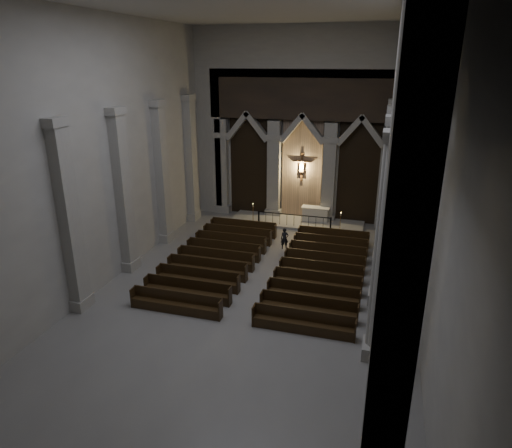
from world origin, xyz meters
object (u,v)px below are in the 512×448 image
(altar, at_px, (315,214))
(altar_rail, at_px, (294,219))
(pews, at_px, (267,267))
(worshipper, at_px, (285,239))
(candle_stand_right, at_px, (340,226))
(candle_stand_left, at_px, (253,218))

(altar, height_order, altar_rail, altar)
(pews, height_order, worshipper, worshipper)
(candle_stand_right, relative_size, pews, 0.13)
(candle_stand_right, relative_size, worshipper, 1.04)
(altar, distance_m, candle_stand_right, 2.13)
(candle_stand_left, height_order, candle_stand_right, candle_stand_left)
(altar, relative_size, worshipper, 1.49)
(candle_stand_right, bearing_deg, worshipper, -127.00)
(pews, bearing_deg, altar_rail, 90.00)
(pews, bearing_deg, candle_stand_left, 111.79)
(worshipper, bearing_deg, candle_stand_left, 111.25)
(candle_stand_right, bearing_deg, pews, -112.69)
(worshipper, bearing_deg, altar, 60.50)
(candle_stand_left, relative_size, worshipper, 1.15)
(altar_rail, height_order, worshipper, worshipper)
(candle_stand_left, relative_size, pews, 0.14)
(pews, bearing_deg, candle_stand_right, 67.31)
(altar, xyz_separation_m, candle_stand_right, (1.73, -1.21, -0.27))
(pews, xyz_separation_m, worshipper, (0.17, 3.27, 0.31))
(altar_rail, height_order, pews, altar_rail)
(candle_stand_left, distance_m, candle_stand_right, 5.57)
(candle_stand_left, height_order, worshipper, candle_stand_left)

